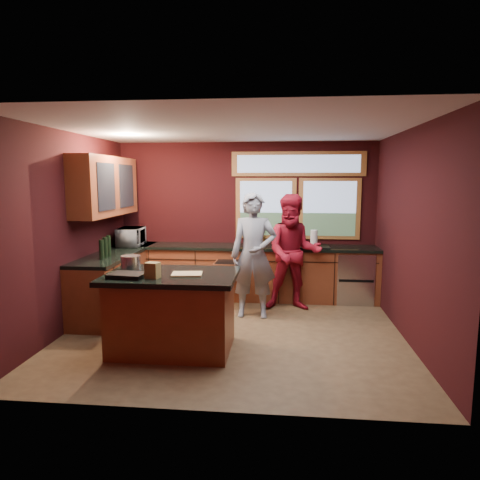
# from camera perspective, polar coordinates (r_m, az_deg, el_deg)

# --- Properties ---
(floor) EXTENTS (4.50, 4.50, 0.00)m
(floor) POSITION_cam_1_polar(r_m,az_deg,el_deg) (5.93, -0.93, -12.20)
(floor) COLOR brown
(floor) RESTS_ON ground
(room_shell) EXTENTS (4.52, 4.02, 2.71)m
(room_shell) POSITION_cam_1_polar(r_m,az_deg,el_deg) (5.98, -6.32, 5.57)
(room_shell) COLOR black
(room_shell) RESTS_ON ground
(back_counter) EXTENTS (4.50, 0.64, 0.93)m
(back_counter) POSITION_cam_1_polar(r_m,az_deg,el_deg) (7.41, 2.12, -4.32)
(back_counter) COLOR #632D17
(back_counter) RESTS_ON floor
(left_counter) EXTENTS (0.64, 2.30, 0.93)m
(left_counter) POSITION_cam_1_polar(r_m,az_deg,el_deg) (7.06, -16.09, -5.24)
(left_counter) COLOR #632D17
(left_counter) RESTS_ON floor
(island) EXTENTS (1.55, 1.05, 0.95)m
(island) POSITION_cam_1_polar(r_m,az_deg,el_deg) (5.28, -9.01, -9.38)
(island) COLOR #632D17
(island) RESTS_ON floor
(person_grey) EXTENTS (0.69, 0.45, 1.87)m
(person_grey) POSITION_cam_1_polar(r_m,az_deg,el_deg) (6.36, 1.82, -2.06)
(person_grey) COLOR slate
(person_grey) RESTS_ON floor
(person_red) EXTENTS (0.91, 0.72, 1.83)m
(person_red) POSITION_cam_1_polar(r_m,az_deg,el_deg) (6.77, 7.13, -1.67)
(person_red) COLOR maroon
(person_red) RESTS_ON floor
(microwave) EXTENTS (0.42, 0.59, 0.31)m
(microwave) POSITION_cam_1_polar(r_m,az_deg,el_deg) (7.51, -14.31, 0.42)
(microwave) COLOR #999999
(microwave) RESTS_ON left_counter
(potted_plant) EXTENTS (0.35, 0.31, 0.39)m
(potted_plant) POSITION_cam_1_polar(r_m,az_deg,el_deg) (7.34, 2.67, 0.81)
(potted_plant) COLOR #999999
(potted_plant) RESTS_ON back_counter
(paper_towel) EXTENTS (0.12, 0.12, 0.28)m
(paper_towel) POSITION_cam_1_polar(r_m,az_deg,el_deg) (7.31, 9.84, 0.22)
(paper_towel) COLOR white
(paper_towel) RESTS_ON back_counter
(cutting_board) EXTENTS (0.38, 0.29, 0.02)m
(cutting_board) POSITION_cam_1_polar(r_m,az_deg,el_deg) (5.07, -7.08, -4.52)
(cutting_board) COLOR tan
(cutting_board) RESTS_ON island
(stock_pot) EXTENTS (0.24, 0.24, 0.18)m
(stock_pot) POSITION_cam_1_polar(r_m,az_deg,el_deg) (5.45, -14.35, -2.96)
(stock_pot) COLOR #AFAFB4
(stock_pot) RESTS_ON island
(paper_bag) EXTENTS (0.17, 0.15, 0.18)m
(paper_bag) POSITION_cam_1_polar(r_m,az_deg,el_deg) (4.95, -11.57, -3.98)
(paper_bag) COLOR brown
(paper_bag) RESTS_ON island
(black_tray) EXTENTS (0.43, 0.32, 0.05)m
(black_tray) POSITION_cam_1_polar(r_m,az_deg,el_deg) (5.06, -14.81, -4.57)
(black_tray) COLOR black
(black_tray) RESTS_ON island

